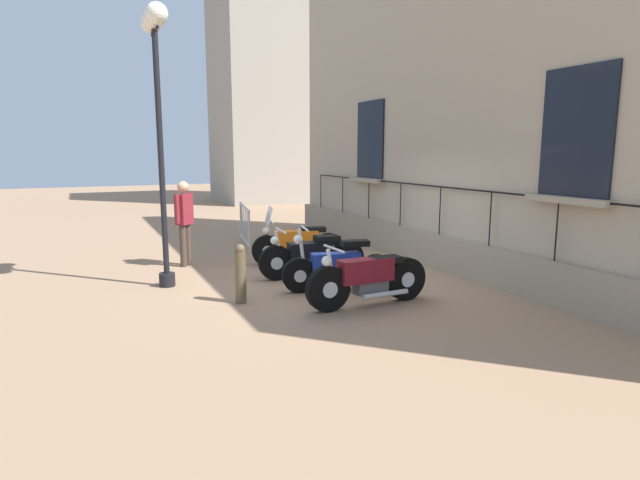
{
  "coord_description": "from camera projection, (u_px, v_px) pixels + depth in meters",
  "views": [
    {
      "loc": [
        4.27,
        8.43,
        2.4
      ],
      "look_at": [
        0.35,
        0.0,
        0.8
      ],
      "focal_mm": 29.18,
      "sensor_mm": 36.0,
      "label": 1
    }
  ],
  "objects": [
    {
      "name": "building_facade",
      "position": [
        461.0,
        89.0,
        10.24
      ],
      "size": [
        0.82,
        13.52,
        7.42
      ],
      "color": "tan",
      "rests_on": "ground_plane"
    },
    {
      "name": "crowd_barrier",
      "position": [
        245.0,
        225.0,
        13.1
      ],
      "size": [
        0.41,
        1.97,
        1.05
      ],
      "color": "#B7B7BF",
      "rests_on": "ground_plane"
    },
    {
      "name": "ground_plane",
      "position": [
        337.0,
        281.0,
        9.71
      ],
      "size": [
        60.0,
        60.0,
        0.0
      ],
      "primitive_type": "plane",
      "color": "#9E7A5B"
    },
    {
      "name": "pedestrian_standing",
      "position": [
        184.0,
        218.0,
        10.81
      ],
      "size": [
        0.41,
        0.41,
        1.78
      ],
      "color": "#47382D",
      "rests_on": "ground_plane"
    },
    {
      "name": "motorcycle_black",
      "position": [
        312.0,
        256.0,
        9.93
      ],
      "size": [
        2.1,
        0.72,
        0.95
      ],
      "color": "black",
      "rests_on": "ground_plane"
    },
    {
      "name": "bollard",
      "position": [
        240.0,
        273.0,
        8.23
      ],
      "size": [
        0.18,
        0.18,
        0.95
      ],
      "color": "brown",
      "rests_on": "ground_plane"
    },
    {
      "name": "lamppost",
      "position": [
        157.0,
        78.0,
        8.72
      ],
      "size": [
        0.35,
        1.05,
        4.73
      ],
      "color": "black",
      "rests_on": "ground_plane"
    },
    {
      "name": "motorcycle_maroon",
      "position": [
        368.0,
        279.0,
        8.1
      ],
      "size": [
        2.12,
        0.63,
        0.98
      ],
      "color": "black",
      "rests_on": "ground_plane"
    },
    {
      "name": "motorcycle_blue",
      "position": [
        338.0,
        268.0,
        8.99
      ],
      "size": [
        1.96,
        0.71,
        1.12
      ],
      "color": "black",
      "rests_on": "ground_plane"
    },
    {
      "name": "distant_building",
      "position": [
        277.0,
        91.0,
        24.83
      ],
      "size": [
        5.71,
        4.47,
        10.45
      ],
      "color": "#9E9384",
      "rests_on": "ground_plane"
    },
    {
      "name": "motorcycle_orange",
      "position": [
        298.0,
        244.0,
        11.02
      ],
      "size": [
        1.96,
        0.74,
        1.26
      ],
      "color": "black",
      "rests_on": "ground_plane"
    }
  ]
}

